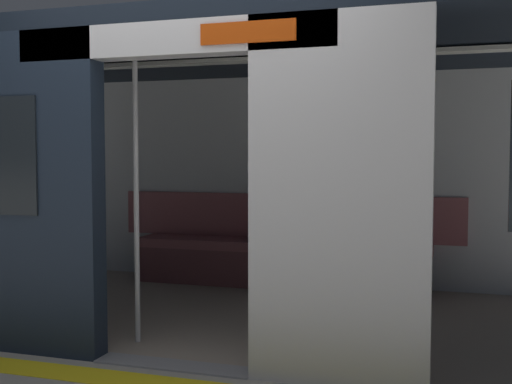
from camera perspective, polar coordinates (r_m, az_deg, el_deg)
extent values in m
plane|color=gray|center=(4.06, -7.41, -15.33)|extent=(60.00, 60.00, 0.00)
cube|color=yellow|center=(3.80, -9.38, -16.61)|extent=(8.00, 0.24, 0.01)
cube|color=silver|center=(3.53, 7.44, -0.84)|extent=(1.01, 0.12, 2.08)
cube|color=black|center=(3.51, 7.44, 3.23)|extent=(0.56, 0.02, 0.55)
cube|color=silver|center=(3.90, -7.64, 13.46)|extent=(2.03, 0.16, 0.20)
cube|color=#BF3F0C|center=(3.64, -0.78, 14.23)|extent=(0.56, 0.02, 0.12)
cube|color=black|center=(5.18, -1.09, 12.78)|extent=(6.40, 2.90, 0.12)
cube|color=gray|center=(5.28, -1.07, -10.80)|extent=(6.08, 2.74, 0.01)
cube|color=silver|center=(6.43, 2.78, 1.12)|extent=(6.08, 0.10, 2.08)
cube|color=#935156|center=(6.40, 2.63, -2.20)|extent=(3.52, 0.06, 0.45)
cube|color=white|center=(5.17, -1.09, 11.80)|extent=(4.48, 0.16, 0.03)
cube|color=gray|center=(4.06, -7.41, -15.25)|extent=(1.01, 0.19, 0.01)
cube|color=#935156|center=(6.22, 2.11, -4.87)|extent=(2.92, 0.44, 0.09)
cube|color=brown|center=(6.07, 1.60, -7.22)|extent=(2.92, 0.04, 0.36)
cube|color=#CC5933|center=(6.11, 4.48, -2.25)|extent=(0.40, 0.27, 0.50)
sphere|color=#8C664C|center=(6.08, 4.49, 0.98)|extent=(0.21, 0.21, 0.21)
sphere|color=brown|center=(6.09, 4.50, 1.33)|extent=(0.19, 0.19, 0.19)
cylinder|color=#CC5933|center=(6.05, 6.67, -2.02)|extent=(0.08, 0.08, 0.44)
cylinder|color=#CC5933|center=(6.10, 2.25, -1.96)|extent=(0.08, 0.08, 0.44)
cylinder|color=#38334C|center=(5.92, 5.15, -4.38)|extent=(0.19, 0.41, 0.14)
cylinder|color=#38334C|center=(5.94, 3.41, -4.35)|extent=(0.19, 0.41, 0.14)
cylinder|color=#38334C|center=(5.77, 4.96, -7.15)|extent=(0.10, 0.10, 0.41)
cylinder|color=#38334C|center=(5.79, 3.17, -7.11)|extent=(0.10, 0.10, 0.41)
cube|color=black|center=(5.76, 4.90, -9.33)|extent=(0.13, 0.23, 0.06)
cube|color=black|center=(5.78, 3.10, -9.28)|extent=(0.13, 0.23, 0.06)
cube|color=maroon|center=(6.25, 1.38, -3.63)|extent=(0.26, 0.14, 0.17)
cube|color=maroon|center=(6.18, 1.18, -3.79)|extent=(0.02, 0.01, 0.14)
cube|color=silver|center=(6.09, 8.66, -4.53)|extent=(0.25, 0.27, 0.03)
cylinder|color=silver|center=(4.39, -10.75, -0.16)|extent=(0.04, 0.04, 2.06)
cylinder|color=silver|center=(4.11, 0.78, -0.34)|extent=(0.04, 0.04, 2.06)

